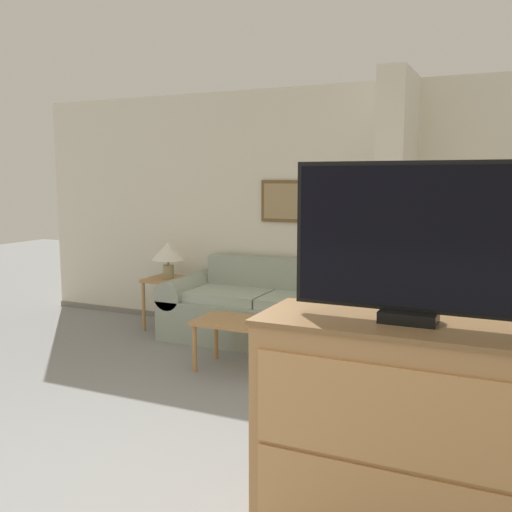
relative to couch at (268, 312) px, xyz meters
The scene contains 9 objects.
wall_back 1.17m from the couch, 49.12° to the left, with size 7.14×0.16×2.60m.
wall_partition_pillar 1.59m from the couch, ahead, with size 0.24×0.80×2.60m.
couch is the anchor object (origin of this frame).
coffee_table 0.91m from the couch, 86.17° to the right, with size 0.64×0.47×0.45m.
side_table 1.23m from the couch, behind, with size 0.46×0.46×0.57m.
table_lamp 1.33m from the couch, behind, with size 0.36×0.36×0.40m.
tv_dresser 3.35m from the couch, 56.42° to the right, with size 1.31×0.52×1.05m.
tv 3.52m from the couch, 56.41° to the right, with size 1.01×0.16×0.69m.
backpack 2.44m from the couch, 23.17° to the right, with size 0.26×0.22×0.48m.
Camera 1 is at (1.82, -1.77, 1.67)m, focal length 40.00 mm.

